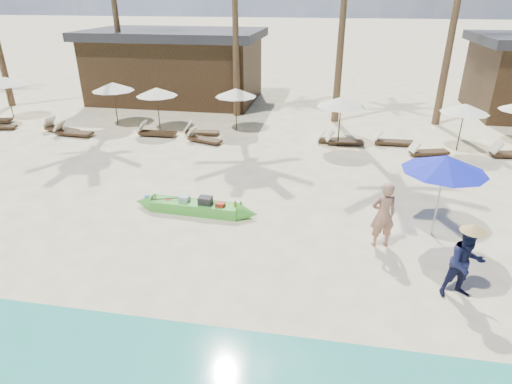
# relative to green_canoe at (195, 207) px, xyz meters

# --- Properties ---
(ground) EXTENTS (240.00, 240.00, 0.00)m
(ground) POSITION_rel_green_canoe_xyz_m (2.10, -2.38, -0.20)
(ground) COLOR #F9ECB8
(ground) RESTS_ON ground
(green_canoe) EXTENTS (4.59, 0.75, 0.58)m
(green_canoe) POSITION_rel_green_canoe_xyz_m (0.00, 0.00, 0.00)
(green_canoe) COLOR green
(green_canoe) RESTS_ON ground
(tourist) EXTENTS (0.79, 0.62, 1.89)m
(tourist) POSITION_rel_green_canoe_xyz_m (5.61, -0.97, 0.75)
(tourist) COLOR #B0785F
(tourist) RESTS_ON ground
(vendor_green) EXTENTS (0.99, 0.85, 1.76)m
(vendor_green) POSITION_rel_green_canoe_xyz_m (7.23, -2.88, 0.69)
(vendor_green) COLOR #15173A
(vendor_green) RESTS_ON ground
(blue_umbrella) EXTENTS (2.26, 2.26, 2.43)m
(blue_umbrella) POSITION_rel_green_canoe_xyz_m (7.16, -0.10, 2.00)
(blue_umbrella) COLOR #99999E
(blue_umbrella) RESTS_ON ground
(resort_parasol_2) EXTENTS (2.18, 2.18, 2.25)m
(resort_parasol_2) POSITION_rel_green_canoe_xyz_m (-13.45, 9.14, 1.83)
(resort_parasol_2) COLOR #3C2918
(resort_parasol_2) RESTS_ON ground
(resort_parasol_3) EXTENTS (2.15, 2.15, 2.21)m
(resort_parasol_3) POSITION_rel_green_canoe_xyz_m (-7.08, 8.94, 1.80)
(resort_parasol_3) COLOR #3C2918
(resort_parasol_3) RESTS_ON ground
(lounger_3_left) EXTENTS (2.05, 1.16, 0.66)m
(lounger_3_left) POSITION_rel_green_canoe_xyz_m (-9.28, 7.12, 0.03)
(lounger_3_left) COLOR #3C2918
(lounger_3_left) RESTS_ON ground
(lounger_3_right) EXTENTS (1.93, 0.71, 0.64)m
(lounger_3_right) POSITION_rel_green_canoe_xyz_m (-8.35, 6.69, 0.02)
(lounger_3_right) COLOR #3C2918
(lounger_3_right) RESTS_ON ground
(resort_parasol_4) EXTENTS (2.05, 2.05, 2.11)m
(resort_parasol_4) POSITION_rel_green_canoe_xyz_m (-4.57, 8.54, 1.71)
(resort_parasol_4) COLOR #3C2918
(resort_parasol_4) RESTS_ON ground
(lounger_4_left) EXTENTS (1.88, 0.60, 0.64)m
(lounger_4_left) POSITION_rel_green_canoe_xyz_m (-4.35, 7.36, 0.02)
(lounger_4_left) COLOR #3C2918
(lounger_4_left) RESTS_ON ground
(lounger_4_right) EXTENTS (1.80, 1.06, 0.59)m
(lounger_4_right) POSITION_rel_green_canoe_xyz_m (-1.79, 6.86, -0.00)
(lounger_4_right) COLOR #3C2918
(lounger_4_right) RESTS_ON ground
(resort_parasol_5) EXTENTS (2.04, 2.04, 2.11)m
(resort_parasol_5) POSITION_rel_green_canoe_xyz_m (-0.66, 9.08, 1.70)
(resort_parasol_5) COLOR #3C2918
(resort_parasol_5) RESTS_ON ground
(lounger_5_left) EXTENTS (1.73, 0.64, 0.58)m
(lounger_5_left) POSITION_rel_green_canoe_xyz_m (-2.25, 7.91, -0.00)
(lounger_5_left) COLOR #3C2918
(lounger_5_left) RESTS_ON ground
(resort_parasol_6) EXTENTS (2.17, 2.17, 2.23)m
(resort_parasol_6) POSITION_rel_green_canoe_xyz_m (4.44, 7.49, 1.82)
(resort_parasol_6) COLOR #3C2918
(resort_parasol_6) RESTS_ON ground
(lounger_6_left) EXTENTS (1.70, 0.72, 0.56)m
(lounger_6_left) POSITION_rel_green_canoe_xyz_m (4.19, 7.82, -0.01)
(lounger_6_left) COLOR #3C2918
(lounger_6_left) RESTS_ON ground
(lounger_6_right) EXTENTS (1.76, 0.71, 0.58)m
(lounger_6_right) POSITION_rel_green_canoe_xyz_m (4.65, 7.63, -0.00)
(lounger_6_right) COLOR #3C2918
(lounger_6_right) RESTS_ON ground
(resort_parasol_7) EXTENTS (2.03, 2.03, 2.09)m
(resort_parasol_7) POSITION_rel_green_canoe_xyz_m (9.65, 7.78, 1.68)
(resort_parasol_7) COLOR #3C2918
(resort_parasol_7) RESTS_ON ground
(lounger_7_left) EXTENTS (1.83, 0.60, 0.62)m
(lounger_7_left) POSITION_rel_green_canoe_xyz_m (6.85, 7.98, 0.01)
(lounger_7_left) COLOR #3C2918
(lounger_7_left) RESTS_ON ground
(lounger_7_right) EXTENTS (1.78, 1.00, 0.58)m
(lounger_7_right) POSITION_rel_green_canoe_xyz_m (8.19, 6.81, -0.00)
(lounger_7_right) COLOR #3C2918
(lounger_7_right) RESTS_ON ground
(lounger_8_left) EXTENTS (1.89, 0.81, 0.62)m
(lounger_8_left) POSITION_rel_green_canoe_xyz_m (11.61, 7.18, 0.01)
(lounger_8_left) COLOR #3C2918
(lounger_8_left) RESTS_ON ground
(pavilion_west) EXTENTS (10.80, 6.60, 4.30)m
(pavilion_west) POSITION_rel_green_canoe_xyz_m (-5.90, 15.12, 1.99)
(pavilion_west) COLOR #3C2918
(pavilion_west) RESTS_ON ground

